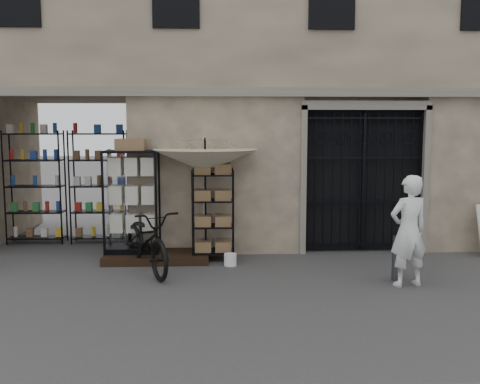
{
  "coord_description": "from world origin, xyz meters",
  "views": [
    {
      "loc": [
        -1.22,
        -8.6,
        2.57
      ],
      "look_at": [
        -0.8,
        1.4,
        1.35
      ],
      "focal_mm": 40.0,
      "sensor_mm": 36.0,
      "label": 1
    }
  ],
  "objects_px": {
    "white_bucket": "(230,260)",
    "steel_bollard": "(396,258)",
    "bicycle": "(147,271)",
    "market_umbrella": "(205,155)",
    "shopkeeper": "(406,285)",
    "display_cabinet": "(132,207)",
    "wire_rack": "(213,216)"
  },
  "relations": [
    {
      "from": "bicycle",
      "to": "steel_bollard",
      "type": "height_order",
      "value": "bicycle"
    },
    {
      "from": "white_bucket",
      "to": "shopkeeper",
      "type": "distance_m",
      "value": 3.17
    },
    {
      "from": "display_cabinet",
      "to": "wire_rack",
      "type": "relative_size",
      "value": 1.21
    },
    {
      "from": "wire_rack",
      "to": "steel_bollard",
      "type": "relative_size",
      "value": 2.34
    },
    {
      "from": "display_cabinet",
      "to": "market_umbrella",
      "type": "height_order",
      "value": "market_umbrella"
    },
    {
      "from": "bicycle",
      "to": "market_umbrella",
      "type": "bearing_deg",
      "value": 13.85
    },
    {
      "from": "bicycle",
      "to": "white_bucket",
      "type": "bearing_deg",
      "value": -12.74
    },
    {
      "from": "bicycle",
      "to": "shopkeeper",
      "type": "xyz_separation_m",
      "value": [
        4.34,
        -1.05,
        0.0
      ]
    },
    {
      "from": "white_bucket",
      "to": "market_umbrella",
      "type": "bearing_deg",
      "value": 132.7
    },
    {
      "from": "white_bucket",
      "to": "steel_bollard",
      "type": "xyz_separation_m",
      "value": [
        2.76,
        -1.09,
        0.27
      ]
    },
    {
      "from": "white_bucket",
      "to": "bicycle",
      "type": "bearing_deg",
      "value": -167.42
    },
    {
      "from": "wire_rack",
      "to": "market_umbrella",
      "type": "distance_m",
      "value": 1.19
    },
    {
      "from": "wire_rack",
      "to": "shopkeeper",
      "type": "distance_m",
      "value": 3.77
    },
    {
      "from": "steel_bollard",
      "to": "shopkeeper",
      "type": "height_order",
      "value": "steel_bollard"
    },
    {
      "from": "wire_rack",
      "to": "bicycle",
      "type": "height_order",
      "value": "wire_rack"
    },
    {
      "from": "display_cabinet",
      "to": "steel_bollard",
      "type": "relative_size",
      "value": 2.82
    },
    {
      "from": "display_cabinet",
      "to": "steel_bollard",
      "type": "xyz_separation_m",
      "value": [
        4.65,
        -1.67,
        -0.66
      ]
    },
    {
      "from": "wire_rack",
      "to": "market_umbrella",
      "type": "relative_size",
      "value": 0.62
    },
    {
      "from": "market_umbrella",
      "to": "bicycle",
      "type": "relative_size",
      "value": 1.31
    },
    {
      "from": "market_umbrella",
      "to": "steel_bollard",
      "type": "relative_size",
      "value": 3.74
    },
    {
      "from": "wire_rack",
      "to": "steel_bollard",
      "type": "distance_m",
      "value": 3.49
    },
    {
      "from": "display_cabinet",
      "to": "white_bucket",
      "type": "distance_m",
      "value": 2.18
    },
    {
      "from": "bicycle",
      "to": "steel_bollard",
      "type": "distance_m",
      "value": 4.34
    },
    {
      "from": "steel_bollard",
      "to": "display_cabinet",
      "type": "bearing_deg",
      "value": 160.28
    },
    {
      "from": "display_cabinet",
      "to": "white_bucket",
      "type": "height_order",
      "value": "display_cabinet"
    },
    {
      "from": "white_bucket",
      "to": "bicycle",
      "type": "xyz_separation_m",
      "value": [
        -1.5,
        -0.33,
        -0.11
      ]
    },
    {
      "from": "shopkeeper",
      "to": "display_cabinet",
      "type": "bearing_deg",
      "value": -37.1
    },
    {
      "from": "white_bucket",
      "to": "shopkeeper",
      "type": "height_order",
      "value": "white_bucket"
    },
    {
      "from": "wire_rack",
      "to": "shopkeeper",
      "type": "height_order",
      "value": "wire_rack"
    },
    {
      "from": "display_cabinet",
      "to": "shopkeeper",
      "type": "xyz_separation_m",
      "value": [
        4.73,
        -1.96,
        -1.04
      ]
    },
    {
      "from": "wire_rack",
      "to": "market_umbrella",
      "type": "xyz_separation_m",
      "value": [
        -0.15,
        0.04,
        1.18
      ]
    },
    {
      "from": "display_cabinet",
      "to": "white_bucket",
      "type": "bearing_deg",
      "value": 4.66
    }
  ]
}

